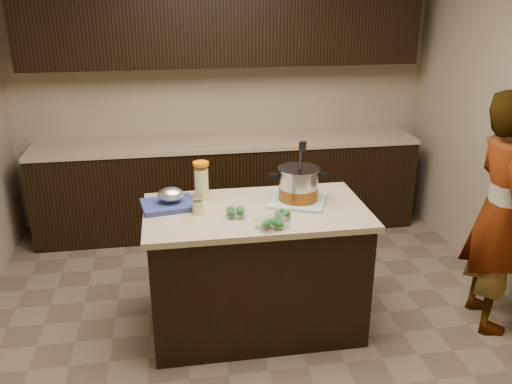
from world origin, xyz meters
TOP-DOWN VIEW (x-y plane):
  - ground_plane at (0.00, 0.00)m, footprint 4.00×4.00m
  - room_shell at (0.00, 0.00)m, footprint 4.04×4.04m
  - back_cabinets at (0.00, 1.74)m, footprint 3.60×0.63m
  - island at (0.00, 0.00)m, footprint 1.46×0.81m
  - dish_towel at (0.30, 0.08)m, footprint 0.47×0.47m
  - stock_pot at (0.30, 0.08)m, footprint 0.39×0.32m
  - lemonade_pitcher at (-0.34, 0.24)m, footprint 0.14×0.14m
  - mason_jar at (-0.38, -0.01)m, footprint 0.08×0.08m
  - broccoli_tub_left at (-0.15, -0.10)m, footprint 0.17×0.17m
  - broccoli_tub_right at (0.14, -0.17)m, footprint 0.13×0.13m
  - broccoli_tub_rect at (0.05, -0.31)m, footprint 0.21×0.18m
  - blue_tray at (-0.56, 0.12)m, footprint 0.37×0.32m
  - person at (1.64, -0.19)m, footprint 0.50×0.67m

SIDE VIEW (x-z plane):
  - ground_plane at x=0.00m, z-range 0.00..0.00m
  - island at x=0.00m, z-range 0.00..0.90m
  - person at x=1.64m, z-range 0.00..1.67m
  - dish_towel at x=0.30m, z-range 0.90..0.92m
  - broccoli_tub_right at x=0.14m, z-range 0.90..0.95m
  - broccoli_tub_rect at x=0.05m, z-range 0.90..0.96m
  - broccoli_tub_left at x=-0.15m, z-range 0.90..0.96m
  - back_cabinets at x=0.00m, z-range -0.22..2.10m
  - blue_tray at x=-0.56m, z-range 0.88..1.01m
  - mason_jar at x=-0.38m, z-range 0.89..1.02m
  - stock_pot at x=0.30m, z-range 0.81..1.21m
  - lemonade_pitcher at x=-0.34m, z-range 0.89..1.15m
  - room_shell at x=0.00m, z-range 0.35..3.07m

